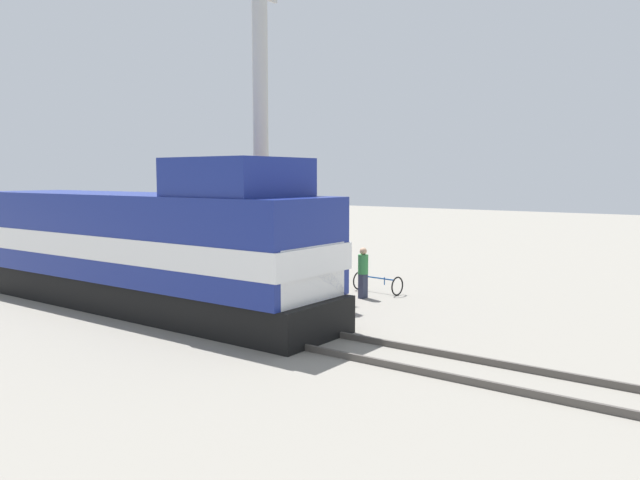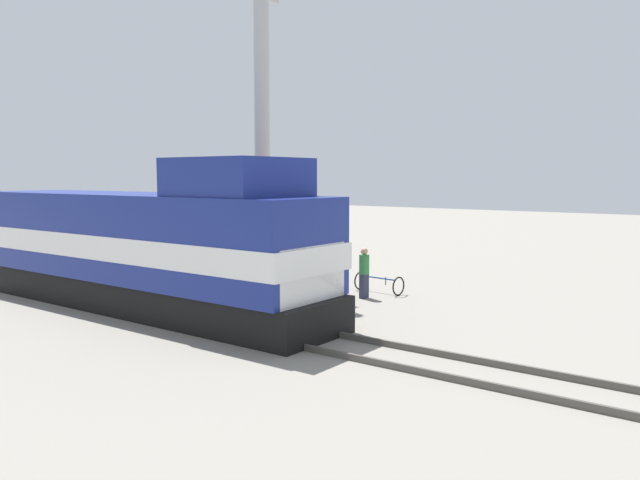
{
  "view_description": "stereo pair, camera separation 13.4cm",
  "coord_description": "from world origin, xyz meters",
  "px_view_note": "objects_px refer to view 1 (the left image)",
  "views": [
    {
      "loc": [
        -11.96,
        -12.85,
        4.06
      ],
      "look_at": [
        1.2,
        -3.17,
        2.38
      ],
      "focal_mm": 35.0,
      "sensor_mm": 36.0,
      "label": 1
    },
    {
      "loc": [
        -11.88,
        -12.96,
        4.06
      ],
      "look_at": [
        1.2,
        -3.17,
        2.38
      ],
      "focal_mm": 35.0,
      "sensor_mm": 36.0,
      "label": 2
    }
  ],
  "objects_px": {
    "utility_pole": "(261,124)",
    "bicycle": "(378,283)",
    "locomotive": "(148,247)",
    "vendor_umbrella": "(272,232)",
    "person_bystander": "(363,271)",
    "billboard_sign": "(223,210)"
  },
  "relations": [
    {
      "from": "locomotive",
      "to": "vendor_umbrella",
      "type": "height_order",
      "value": "locomotive"
    },
    {
      "from": "utility_pole",
      "to": "bicycle",
      "type": "xyz_separation_m",
      "value": [
        1.74,
        -3.84,
        -5.54
      ]
    },
    {
      "from": "bicycle",
      "to": "locomotive",
      "type": "bearing_deg",
      "value": 154.16
    },
    {
      "from": "bicycle",
      "to": "utility_pole",
      "type": "bearing_deg",
      "value": 120.97
    },
    {
      "from": "utility_pole",
      "to": "vendor_umbrella",
      "type": "height_order",
      "value": "utility_pole"
    },
    {
      "from": "vendor_umbrella",
      "to": "billboard_sign",
      "type": "distance_m",
      "value": 5.01
    },
    {
      "from": "locomotive",
      "to": "utility_pole",
      "type": "relative_size",
      "value": 1.2
    },
    {
      "from": "person_bystander",
      "to": "bicycle",
      "type": "xyz_separation_m",
      "value": [
        1.15,
        0.12,
        -0.58
      ]
    },
    {
      "from": "utility_pole",
      "to": "billboard_sign",
      "type": "distance_m",
      "value": 4.47
    },
    {
      "from": "utility_pole",
      "to": "person_bystander",
      "type": "bearing_deg",
      "value": -81.48
    },
    {
      "from": "utility_pole",
      "to": "billboard_sign",
      "type": "relative_size",
      "value": 3.28
    },
    {
      "from": "locomotive",
      "to": "utility_pole",
      "type": "bearing_deg",
      "value": -3.76
    },
    {
      "from": "vendor_umbrella",
      "to": "bicycle",
      "type": "relative_size",
      "value": 1.38
    },
    {
      "from": "locomotive",
      "to": "bicycle",
      "type": "height_order",
      "value": "locomotive"
    },
    {
      "from": "locomotive",
      "to": "bicycle",
      "type": "relative_size",
      "value": 7.79
    },
    {
      "from": "vendor_umbrella",
      "to": "locomotive",
      "type": "bearing_deg",
      "value": 153.77
    },
    {
      "from": "utility_pole",
      "to": "locomotive",
      "type": "bearing_deg",
      "value": 176.24
    },
    {
      "from": "vendor_umbrella",
      "to": "person_bystander",
      "type": "height_order",
      "value": "vendor_umbrella"
    },
    {
      "from": "locomotive",
      "to": "utility_pole",
      "type": "distance_m",
      "value": 6.23
    },
    {
      "from": "vendor_umbrella",
      "to": "billboard_sign",
      "type": "relative_size",
      "value": 0.7
    },
    {
      "from": "vendor_umbrella",
      "to": "bicycle",
      "type": "bearing_deg",
      "value": -39.24
    },
    {
      "from": "billboard_sign",
      "to": "person_bystander",
      "type": "height_order",
      "value": "billboard_sign"
    }
  ]
}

